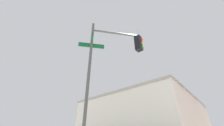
% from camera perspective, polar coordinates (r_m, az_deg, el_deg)
% --- Properties ---
extents(traffic_signal_near, '(1.96, 2.32, 6.23)m').
position_cam_1_polar(traffic_signal_near, '(6.02, 0.51, 1.87)').
color(traffic_signal_near, '#474C47').
rests_on(traffic_signal_near, ground_plane).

